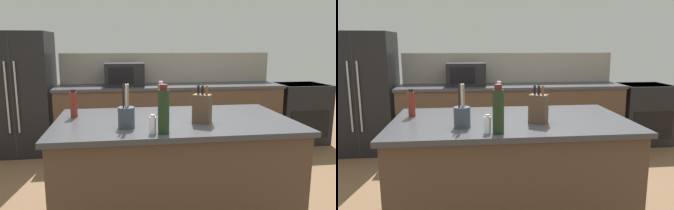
{
  "view_description": "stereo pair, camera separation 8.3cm",
  "coord_description": "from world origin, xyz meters",
  "views": [
    {
      "loc": [
        -0.41,
        -2.54,
        1.54
      ],
      "look_at": [
        0.0,
        0.35,
        0.99
      ],
      "focal_mm": 35.0,
      "sensor_mm": 36.0,
      "label": 1
    },
    {
      "loc": [
        -0.33,
        -2.55,
        1.54
      ],
      "look_at": [
        0.0,
        0.35,
        0.99
      ],
      "focal_mm": 35.0,
      "sensor_mm": 36.0,
      "label": 2
    }
  ],
  "objects": [
    {
      "name": "back_counter_run",
      "position": [
        0.3,
        2.2,
        0.47
      ],
      "size": [
        3.29,
        0.66,
        0.94
      ],
      "color": "#4C3828",
      "rests_on": "ground_plane"
    },
    {
      "name": "wall_backsplash",
      "position": [
        0.3,
        2.52,
        1.17
      ],
      "size": [
        3.25,
        0.03,
        0.46
      ],
      "primitive_type": "cube",
      "color": "gray",
      "rests_on": "back_counter_run"
    },
    {
      "name": "kitchen_island",
      "position": [
        0.0,
        0.0,
        0.47
      ],
      "size": [
        1.88,
        1.07,
        0.94
      ],
      "color": "#4C3828",
      "rests_on": "ground_plane"
    },
    {
      "name": "refrigerator",
      "position": [
        -1.82,
        2.25,
        0.85
      ],
      "size": [
        0.88,
        0.75,
        1.7
      ],
      "color": "black",
      "rests_on": "ground_plane"
    },
    {
      "name": "range_oven",
      "position": [
        2.37,
        2.2,
        0.47
      ],
      "size": [
        0.76,
        0.65,
        0.92
      ],
      "color": "black",
      "rests_on": "ground_plane"
    },
    {
      "name": "microwave",
      "position": [
        -0.37,
        2.2,
        1.1
      ],
      "size": [
        0.55,
        0.39,
        0.33
      ],
      "color": "black",
      "rests_on": "back_counter_run"
    },
    {
      "name": "knife_block",
      "position": [
        0.19,
        -0.16,
        1.05
      ],
      "size": [
        0.16,
        0.15,
        0.29
      ],
      "rotation": [
        0.0,
        0.0,
        -0.53
      ],
      "color": "#4C3828",
      "rests_on": "kitchen_island"
    },
    {
      "name": "utensil_crock",
      "position": [
        -0.38,
        -0.22,
        1.02
      ],
      "size": [
        0.12,
        0.12,
        0.32
      ],
      "color": "#333D4C",
      "rests_on": "kitchen_island"
    },
    {
      "name": "vinegar_bottle",
      "position": [
        -0.81,
        0.19,
        1.05
      ],
      "size": [
        0.06,
        0.06,
        0.23
      ],
      "color": "maroon",
      "rests_on": "kitchen_island"
    },
    {
      "name": "pepper_grinder",
      "position": [
        -0.06,
        0.35,
        1.07
      ],
      "size": [
        0.06,
        0.06,
        0.27
      ],
      "color": "brown",
      "rests_on": "kitchen_island"
    },
    {
      "name": "wine_bottle",
      "position": [
        -0.14,
        -0.42,
        1.1
      ],
      "size": [
        0.08,
        0.08,
        0.33
      ],
      "color": "black",
      "rests_on": "kitchen_island"
    },
    {
      "name": "salt_shaker",
      "position": [
        -0.21,
        -0.4,
        1.0
      ],
      "size": [
        0.05,
        0.05,
        0.13
      ],
      "color": "silver",
      "rests_on": "kitchen_island"
    }
  ]
}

